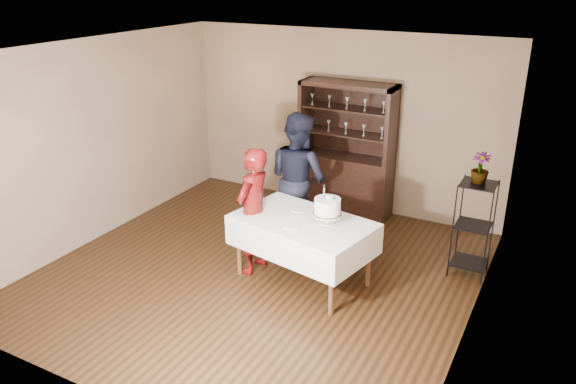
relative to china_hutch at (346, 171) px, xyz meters
name	(u,v)px	position (x,y,z in m)	size (l,w,h in m)	color
floor	(259,272)	(-0.20, -2.25, -0.66)	(5.00, 5.00, 0.00)	black
ceiling	(255,50)	(-0.20, -2.25, 2.04)	(5.00, 5.00, 0.00)	silver
back_wall	(342,121)	(-0.20, 0.25, 0.69)	(5.00, 0.02, 2.70)	brown
wall_left	(97,141)	(-2.70, -2.25, 0.69)	(0.02, 5.00, 2.70)	brown
wall_right	(481,211)	(2.30, -2.25, 0.69)	(0.02, 5.00, 2.70)	brown
china_hutch	(346,171)	(0.00, 0.00, 0.00)	(1.40, 0.48, 2.00)	black
plant_etagere	(473,225)	(2.08, -1.05, -0.01)	(0.42, 0.42, 1.20)	black
cake_table	(303,234)	(0.34, -2.15, -0.06)	(1.75, 1.27, 0.80)	silver
woman	(253,211)	(-0.30, -2.20, 0.13)	(0.58, 0.38, 1.59)	#3E0509
man	(298,178)	(-0.21, -1.19, 0.24)	(0.88, 0.68, 1.80)	black
cake	(327,208)	(0.62, -2.09, 0.32)	(0.38, 0.38, 0.47)	beige
plate_near	(291,226)	(0.31, -2.38, 0.14)	(0.19, 0.19, 0.01)	beige
plate_far	(298,210)	(0.17, -1.93, 0.14)	(0.16, 0.16, 0.01)	beige
potted_plant	(480,168)	(2.07, -1.03, 0.70)	(0.20, 0.20, 0.36)	#3E642F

